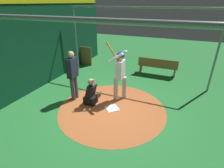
{
  "coord_description": "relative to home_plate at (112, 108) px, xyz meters",
  "views": [
    {
      "loc": [
        1.93,
        -4.58,
        3.34
      ],
      "look_at": [
        0.0,
        0.0,
        0.95
      ],
      "focal_mm": 27.37,
      "sensor_mm": 36.0,
      "label": 1
    }
  ],
  "objects": [
    {
      "name": "bat_rack",
      "position": [
        -3.37,
        3.7,
        0.48
      ],
      "size": [
        1.06,
        0.21,
        1.05
      ],
      "color": "olive",
      "rests_on": "ground"
    },
    {
      "name": "dirt_circle",
      "position": [
        0.0,
        0.0,
        -0.01
      ],
      "size": [
        3.68,
        3.68,
        0.01
      ],
      "primitive_type": "cylinder",
      "color": "#B76033",
      "rests_on": "ground"
    },
    {
      "name": "back_wall",
      "position": [
        -3.61,
        0.0,
        1.77
      ],
      "size": [
        0.23,
        11.5,
        3.55
      ],
      "color": "#0C3D26",
      "rests_on": "ground"
    },
    {
      "name": "ground_plane",
      "position": [
        0.0,
        0.0,
        -0.01
      ],
      "size": [
        27.5,
        27.5,
        0.0
      ],
      "primitive_type": "plane",
      "color": "#287A38"
    },
    {
      "name": "home_plate",
      "position": [
        0.0,
        0.0,
        0.0
      ],
      "size": [
        0.59,
        0.59,
        0.01
      ],
      "primitive_type": "cube",
      "rotation": [
        0.0,
        0.0,
        0.79
      ],
      "color": "white",
      "rests_on": "dirt_circle"
    },
    {
      "name": "batter",
      "position": [
        -0.0,
        0.74,
        1.11
      ],
      "size": [
        0.68,
        0.49,
        2.17
      ],
      "color": "#BCBCC0",
      "rests_on": "ground"
    },
    {
      "name": "bench",
      "position": [
        0.9,
        3.75,
        0.44
      ],
      "size": [
        1.93,
        0.36,
        0.85
      ],
      "color": "olive",
      "rests_on": "ground"
    },
    {
      "name": "catcher",
      "position": [
        -0.81,
        0.03,
        0.37
      ],
      "size": [
        0.58,
        0.4,
        0.98
      ],
      "color": "black",
      "rests_on": "ground"
    },
    {
      "name": "umpire",
      "position": [
        -1.57,
        0.09,
        1.04
      ],
      "size": [
        0.23,
        0.49,
        1.85
      ],
      "color": "#4C4C51",
      "rests_on": "ground"
    },
    {
      "name": "baseball_0",
      "position": [
        1.14,
        0.83,
        0.03
      ],
      "size": [
        0.07,
        0.07,
        0.07
      ],
      "primitive_type": "sphere",
      "color": "white",
      "rests_on": "dirt_circle"
    },
    {
      "name": "cage_frame",
      "position": [
        0.0,
        0.0,
        2.25
      ],
      "size": [
        6.36,
        5.59,
        3.19
      ],
      "color": "gray",
      "rests_on": "ground"
    }
  ]
}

